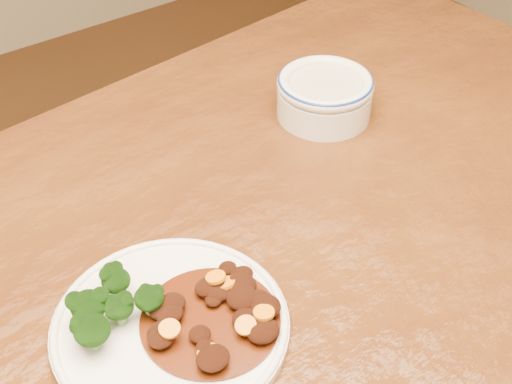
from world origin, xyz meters
TOP-DOWN VIEW (x-y plane):
  - dining_table at (0.00, 0.00)m, footprint 1.59×1.05m
  - dinner_plate at (-0.06, 0.02)m, footprint 0.24×0.24m
  - broccoli_florets at (-0.10, 0.05)m, footprint 0.10×0.08m
  - mince_stew at (-0.02, -0.00)m, footprint 0.14×0.14m
  - dip_bowl at (0.31, 0.22)m, footprint 0.13×0.13m

SIDE VIEW (x-z plane):
  - dining_table at x=0.00m, z-range 0.30..1.05m
  - dinner_plate at x=-0.06m, z-range 0.75..0.77m
  - mince_stew at x=-0.02m, z-range 0.76..0.78m
  - dip_bowl at x=0.31m, z-range 0.75..0.81m
  - broccoli_florets at x=-0.10m, z-range 0.76..0.80m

